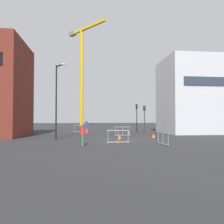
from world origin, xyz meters
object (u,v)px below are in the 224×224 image
traffic_cone_orange (153,136)px  traffic_cone_on_verge (120,137)px  streetlamp_tall (57,96)px  traffic_cone_by_barrier (128,132)px  traffic_light_corner (137,113)px  pedestrian_walking (83,133)px  traffic_light_near (144,114)px  construction_crane (82,64)px  pedestrian_waiting (87,126)px

traffic_cone_orange → traffic_cone_on_verge: traffic_cone_orange is taller
streetlamp_tall → traffic_cone_by_barrier: streetlamp_tall is taller
traffic_light_corner → pedestrian_walking: traffic_light_corner is taller
traffic_light_near → traffic_cone_by_barrier: traffic_light_near is taller
streetlamp_tall → traffic_cone_on_verge: 7.16m
streetlamp_tall → traffic_cone_by_barrier: (8.19, 6.67, -3.96)m
construction_crane → traffic_cone_orange: construction_crane is taller
traffic_light_near → traffic_cone_on_verge: traffic_light_near is taller
construction_crane → traffic_cone_by_barrier: construction_crane is taller
pedestrian_walking → pedestrian_waiting: pedestrian_waiting is taller
traffic_light_corner → pedestrian_walking: bearing=-115.8°
traffic_light_near → pedestrian_walking: bearing=-121.1°
traffic_light_corner → pedestrian_walking: size_ratio=2.56×
traffic_light_near → traffic_cone_orange: size_ratio=7.54×
pedestrian_walking → construction_crane: bearing=91.2°
traffic_light_corner → pedestrian_waiting: 8.18m
pedestrian_walking → pedestrian_waiting: size_ratio=0.97×
traffic_light_corner → construction_crane: bearing=107.6°
construction_crane → traffic_light_corner: construction_crane is taller
construction_crane → pedestrian_walking: construction_crane is taller
pedestrian_walking → streetlamp_tall: bearing=116.9°
pedestrian_waiting → traffic_cone_orange: bearing=-51.4°
construction_crane → traffic_light_near: bearing=-72.6°
traffic_light_corner → traffic_cone_orange: 11.29m
construction_crane → traffic_cone_orange: (7.97, -38.64, -16.84)m
pedestrian_waiting → traffic_cone_orange: size_ratio=3.33×
pedestrian_walking → traffic_cone_on_verge: size_ratio=3.45×
traffic_light_corner → traffic_cone_by_barrier: 5.78m
construction_crane → traffic_cone_on_verge: (4.36, -39.52, -16.86)m
traffic_cone_orange → traffic_cone_by_barrier: (-1.38, 6.30, -0.03)m
pedestrian_walking → traffic_cone_by_barrier: 12.94m
construction_crane → traffic_light_corner: bearing=-72.4°
streetlamp_tall → traffic_cone_on_verge: size_ratio=14.98×
traffic_light_near → pedestrian_waiting: (-8.17, -0.26, -1.60)m
streetlamp_tall → pedestrian_walking: 6.40m
streetlamp_tall → traffic_light_near: bearing=39.7°
traffic_light_near → traffic_light_corner: traffic_light_corner is taller
construction_crane → pedestrian_walking: 46.82m
streetlamp_tall → traffic_cone_on_verge: (5.95, -0.50, -3.95)m
pedestrian_waiting → traffic_cone_on_verge: size_ratio=3.56×
traffic_light_corner → pedestrian_waiting: (-7.57, -2.50, -1.82)m
pedestrian_waiting → traffic_cone_by_barrier: (5.38, -2.17, -0.78)m
traffic_light_corner → traffic_cone_on_verge: (-4.43, -11.84, -2.59)m
pedestrian_waiting → traffic_cone_orange: pedestrian_waiting is taller
construction_crane → pedestrian_walking: (0.91, -43.95, -16.12)m
traffic_cone_on_verge → construction_crane: bearing=96.3°
traffic_light_corner → pedestrian_waiting: bearing=-161.7°
traffic_light_near → traffic_cone_on_verge: 11.09m
pedestrian_waiting → traffic_cone_on_verge: bearing=-71.4°
construction_crane → pedestrian_waiting: (1.22, -30.17, -16.09)m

